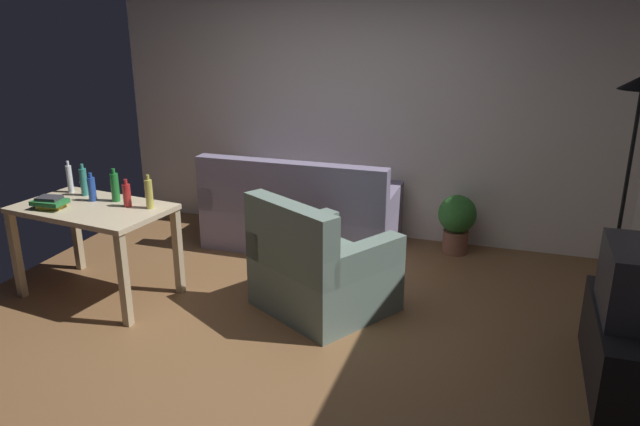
{
  "coord_description": "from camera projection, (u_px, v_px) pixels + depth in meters",
  "views": [
    {
      "loc": [
        1.47,
        -3.69,
        2.23
      ],
      "look_at": [
        0.1,
        0.5,
        0.75
      ],
      "focal_mm": 34.2,
      "sensor_mm": 36.0,
      "label": 1
    }
  ],
  "objects": [
    {
      "name": "ground_plane",
      "position": [
        286.0,
        330.0,
        4.47
      ],
      "size": [
        5.2,
        4.4,
        0.02
      ],
      "primitive_type": "cube",
      "color": "brown"
    },
    {
      "name": "wall_rear",
      "position": [
        364.0,
        103.0,
        6.02
      ],
      "size": [
        5.2,
        0.1,
        2.7
      ],
      "primitive_type": "cube",
      "color": "silver",
      "rests_on": "ground_plane"
    },
    {
      "name": "couch",
      "position": [
        301.0,
        217.0,
        5.93
      ],
      "size": [
        1.83,
        0.84,
        0.92
      ],
      "rotation": [
        0.0,
        0.0,
        3.14
      ],
      "color": "gray",
      "rests_on": "ground_plane"
    },
    {
      "name": "tv_stand",
      "position": [
        628.0,
        351.0,
        3.73
      ],
      "size": [
        0.44,
        1.1,
        0.48
      ],
      "rotation": [
        0.0,
        0.0,
        1.57
      ],
      "color": "black",
      "rests_on": "ground_plane"
    },
    {
      "name": "torchiere_lamp",
      "position": [
        635.0,
        133.0,
        4.23
      ],
      "size": [
        0.32,
        0.32,
        1.81
      ],
      "color": "black",
      "rests_on": "ground_plane"
    },
    {
      "name": "desk",
      "position": [
        93.0,
        219.0,
        4.82
      ],
      "size": [
        1.28,
        0.85,
        0.76
      ],
      "rotation": [
        0.0,
        0.0,
        -0.13
      ],
      "color": "#C6B28E",
      "rests_on": "ground_plane"
    },
    {
      "name": "potted_plant",
      "position": [
        457.0,
        220.0,
        5.78
      ],
      "size": [
        0.36,
        0.36,
        0.57
      ],
      "color": "brown",
      "rests_on": "ground_plane"
    },
    {
      "name": "armchair",
      "position": [
        319.0,
        271.0,
        4.67
      ],
      "size": [
        1.2,
        1.18,
        0.92
      ],
      "rotation": [
        0.0,
        0.0,
        2.61
      ],
      "color": "slate",
      "rests_on": "ground_plane"
    },
    {
      "name": "bottle_clear",
      "position": [
        70.0,
        178.0,
        5.11
      ],
      "size": [
        0.05,
        0.05,
        0.27
      ],
      "color": "silver",
      "rests_on": "desk"
    },
    {
      "name": "bottle_tall",
      "position": [
        84.0,
        182.0,
        5.02
      ],
      "size": [
        0.06,
        0.06,
        0.27
      ],
      "color": "teal",
      "rests_on": "desk"
    },
    {
      "name": "bottle_blue",
      "position": [
        92.0,
        189.0,
        4.88
      ],
      "size": [
        0.06,
        0.06,
        0.23
      ],
      "color": "#2347A3",
      "rests_on": "desk"
    },
    {
      "name": "bottle_green",
      "position": [
        115.0,
        187.0,
        4.87
      ],
      "size": [
        0.06,
        0.06,
        0.27
      ],
      "color": "#1E722D",
      "rests_on": "desk"
    },
    {
      "name": "bottle_red",
      "position": [
        127.0,
        195.0,
        4.74
      ],
      "size": [
        0.06,
        0.06,
        0.22
      ],
      "color": "#AD2323",
      "rests_on": "desk"
    },
    {
      "name": "bottle_squat",
      "position": [
        149.0,
        194.0,
        4.69
      ],
      "size": [
        0.06,
        0.06,
        0.27
      ],
      "color": "#BCB24C",
      "rests_on": "desk"
    },
    {
      "name": "book_stack",
      "position": [
        50.0,
        202.0,
        4.71
      ],
      "size": [
        0.25,
        0.2,
        0.1
      ],
      "color": "#B7932D",
      "rests_on": "desk"
    }
  ]
}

